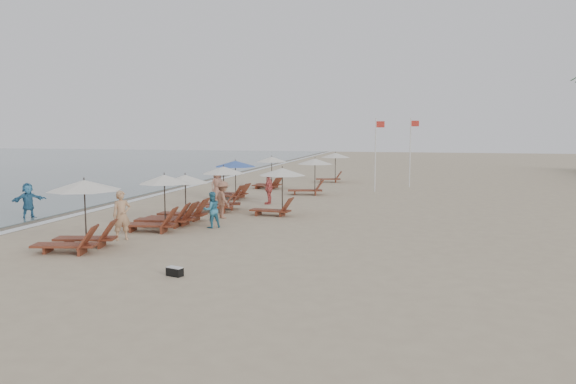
% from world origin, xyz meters
% --- Properties ---
extents(ground, '(160.00, 160.00, 0.00)m').
position_xyz_m(ground, '(0.00, 0.00, 0.00)').
color(ground, tan).
rests_on(ground, ground).
extents(wet_sand_band, '(3.20, 140.00, 0.01)m').
position_xyz_m(wet_sand_band, '(-12.50, 10.00, 0.00)').
color(wet_sand_band, '#6B5E4C').
rests_on(wet_sand_band, ground).
extents(foam_line, '(0.50, 140.00, 0.02)m').
position_xyz_m(foam_line, '(-11.20, 10.00, 0.01)').
color(foam_line, white).
rests_on(foam_line, ground).
extents(lounger_station_0, '(2.79, 2.42, 2.37)m').
position_xyz_m(lounger_station_0, '(-6.45, -3.36, 1.17)').
color(lounger_station_0, brown).
rests_on(lounger_station_0, ground).
extents(lounger_station_1, '(2.69, 2.32, 2.23)m').
position_xyz_m(lounger_station_1, '(-5.65, 0.82, 0.96)').
color(lounger_station_1, brown).
rests_on(lounger_station_1, ground).
extents(lounger_station_2, '(2.62, 2.06, 2.09)m').
position_xyz_m(lounger_station_2, '(-5.52, 2.60, 0.92)').
color(lounger_station_2, brown).
rests_on(lounger_station_2, ground).
extents(lounger_station_3, '(2.69, 2.51, 2.21)m').
position_xyz_m(lounger_station_3, '(-5.10, 6.31, 1.01)').
color(lounger_station_3, brown).
rests_on(lounger_station_3, ground).
extents(lounger_station_4, '(2.66, 2.46, 2.22)m').
position_xyz_m(lounger_station_4, '(-6.03, 11.14, 1.22)').
color(lounger_station_4, brown).
rests_on(lounger_station_4, ground).
extents(lounger_station_5, '(2.41, 2.17, 2.17)m').
position_xyz_m(lounger_station_5, '(-5.46, 17.16, 1.16)').
color(lounger_station_5, brown).
rests_on(lounger_station_5, ground).
extents(inland_station_0, '(2.66, 2.24, 2.22)m').
position_xyz_m(inland_station_0, '(-1.89, 5.60, 1.40)').
color(inland_station_0, brown).
rests_on(inland_station_0, ground).
extents(inland_station_1, '(2.84, 2.24, 2.22)m').
position_xyz_m(inland_station_1, '(-2.03, 14.24, 1.30)').
color(inland_station_1, brown).
rests_on(inland_station_1, ground).
extents(inland_station_2, '(2.65, 2.24, 2.22)m').
position_xyz_m(inland_station_2, '(-1.95, 22.70, 1.42)').
color(inland_station_2, brown).
rests_on(inland_station_2, ground).
extents(beachgoer_near, '(0.79, 0.77, 1.82)m').
position_xyz_m(beachgoer_near, '(-5.95, -1.46, 0.91)').
color(beachgoer_near, tan).
rests_on(beachgoer_near, ground).
extents(beachgoer_mid_a, '(0.91, 0.91, 1.49)m').
position_xyz_m(beachgoer_mid_a, '(-3.68, 1.70, 0.74)').
color(beachgoer_mid_a, teal).
rests_on(beachgoer_mid_a, ground).
extents(beachgoer_mid_b, '(1.21, 1.23, 1.70)m').
position_xyz_m(beachgoer_mid_b, '(-4.10, 4.21, 0.85)').
color(beachgoer_mid_b, '#9B674F').
rests_on(beachgoer_mid_b, ground).
extents(beachgoer_far_a, '(0.49, 1.01, 1.67)m').
position_xyz_m(beachgoer_far_a, '(-3.33, 9.32, 0.84)').
color(beachgoer_far_a, '#D15953').
rests_on(beachgoer_far_a, ground).
extents(beachgoer_far_b, '(0.93, 1.00, 1.72)m').
position_xyz_m(beachgoer_far_b, '(-6.75, 10.55, 0.86)').
color(beachgoer_far_b, '#A36D58').
rests_on(beachgoer_far_b, ground).
extents(waterline_walker, '(1.20, 1.54, 1.63)m').
position_xyz_m(waterline_walker, '(-12.62, 2.02, 0.82)').
color(waterline_walker, teal).
rests_on(waterline_walker, ground).
extents(duffel_bag, '(0.51, 0.36, 0.26)m').
position_xyz_m(duffel_bag, '(-1.91, -5.75, 0.13)').
color(duffel_bag, black).
rests_on(duffel_bag, ground).
extents(flag_pole_near, '(0.59, 0.08, 4.73)m').
position_xyz_m(flag_pole_near, '(1.78, 16.67, 2.62)').
color(flag_pole_near, silver).
rests_on(flag_pole_near, ground).
extents(flag_pole_far, '(0.60, 0.08, 4.81)m').
position_xyz_m(flag_pole_far, '(3.89, 20.15, 2.66)').
color(flag_pole_far, silver).
rests_on(flag_pole_far, ground).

